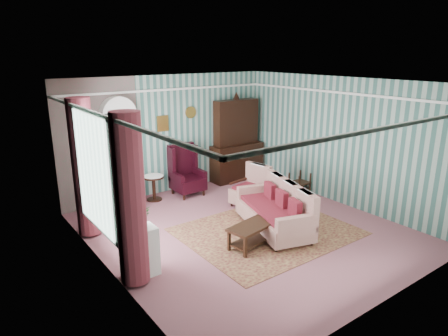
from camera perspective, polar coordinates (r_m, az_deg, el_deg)
floor at (r=8.07m, az=3.10°, el=-8.85°), size 6.00×6.00×0.00m
room_shell at (r=7.21m, az=-1.36°, el=4.94°), size 5.53×6.02×2.91m
bookcase at (r=9.38m, az=-14.43°, el=1.55°), size 0.80×0.28×2.24m
dresser_hutch at (r=10.85m, az=1.89°, el=4.36°), size 1.50×0.56×2.36m
wingback_left at (r=9.08m, az=-14.73°, el=-2.22°), size 0.76×0.80×1.25m
wingback_right at (r=9.81m, az=-5.24°, el=-0.35°), size 0.76×0.80×1.25m
seated_woman at (r=9.09m, az=-14.72°, el=-2.43°), size 0.44×0.40×1.18m
round_side_table at (r=9.65m, az=-9.98°, el=-2.85°), size 0.50×0.50×0.60m
nest_table at (r=10.17m, az=10.73°, el=-2.07°), size 0.45×0.38×0.54m
plant_stand at (r=6.53m, az=-11.99°, el=-11.71°), size 0.55×0.35×0.80m
rug at (r=8.04m, az=6.15°, el=-8.97°), size 3.20×2.60×0.01m
sofa at (r=7.93m, az=7.11°, el=-5.21°), size 1.61×2.17×1.07m
floral_armchair at (r=9.09m, az=3.75°, el=-2.59°), size 0.82×0.89×0.98m
coffee_table at (r=7.36m, az=3.98°, el=-9.63°), size 0.99×0.63×0.43m
potted_plant_a at (r=6.22m, az=-12.13°, el=-7.08°), size 0.40×0.36×0.39m
potted_plant_b at (r=6.39m, az=-12.71°, el=-5.97°), size 0.31×0.26×0.50m
potted_plant_c at (r=6.29m, az=-13.14°, el=-6.88°), size 0.28×0.28×0.39m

